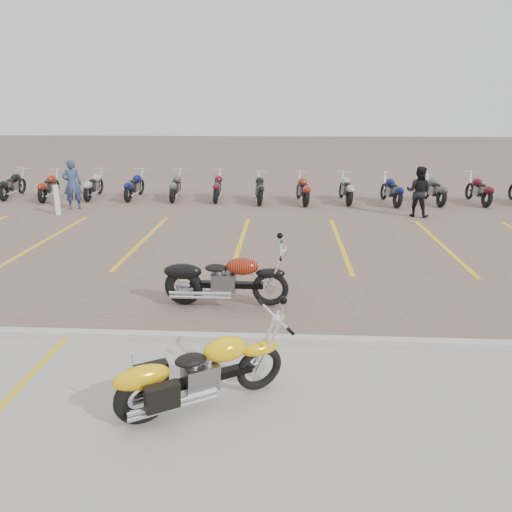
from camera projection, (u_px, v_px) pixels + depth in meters
The scene contains 10 objects.
ground at pixel (223, 295), 9.84m from camera, with size 100.00×100.00×0.00m, color #735D52.
concrete_apron at pixel (175, 443), 5.55m from camera, with size 60.00×5.00×0.01m, color #9E9B93.
curb at pixel (208, 338), 7.92m from camera, with size 60.00×0.18×0.12m, color #ADAAA3.
parking_stripes at pixel (241, 241), 13.66m from camera, with size 38.00×5.50×0.01m, color gold, non-canonical shape.
yellow_cruiser at pixel (198, 374), 6.10m from camera, with size 1.96×1.23×0.90m.
flame_cruiser at pixel (223, 281), 9.22m from camera, with size 2.31×0.34×0.95m.
person_a at pixel (72, 184), 17.64m from camera, with size 0.64×0.42×1.76m, color navy.
person_b at pixel (418, 192), 16.47m from camera, with size 0.81×0.63×1.66m, color black.
bollard at pixel (57, 200), 16.85m from camera, with size 0.15×0.15×1.00m, color silver.
bg_bike_row at pixel (280, 187), 19.12m from camera, with size 22.18×2.03×1.10m.
Camera 1 is at (1.18, -9.13, 3.62)m, focal length 35.00 mm.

